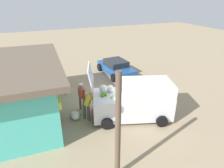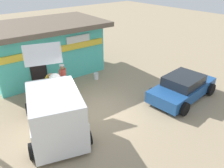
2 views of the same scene
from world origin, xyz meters
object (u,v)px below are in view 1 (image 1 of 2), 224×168
object	(u,v)px
delivery_van	(135,100)
customer_bending	(88,103)
parked_sedan	(116,67)
unloaded_banana_pile	(75,115)
storefront_bar	(17,91)
vendor_standing	(82,95)
paint_bucket	(67,91)

from	to	relation	value
delivery_van	customer_bending	size ratio (longest dim) A/B	3.00
delivery_van	parked_sedan	xyz separation A→B (m)	(6.37, -1.67, -0.45)
delivery_van	unloaded_banana_pile	xyz separation A→B (m)	(1.06, 3.12, -0.85)
customer_bending	unloaded_banana_pile	xyz separation A→B (m)	(0.24, 0.69, -0.76)
storefront_bar	customer_bending	size ratio (longest dim) A/B	4.79
storefront_bar	parked_sedan	size ratio (longest dim) A/B	1.84
vendor_standing	storefront_bar	bearing A→B (deg)	80.61
parked_sedan	unloaded_banana_pile	size ratio (longest dim) A/B	5.43
delivery_van	unloaded_banana_pile	distance (m)	3.40
vendor_standing	paint_bucket	xyz separation A→B (m)	(2.41, 0.44, -0.78)
unloaded_banana_pile	vendor_standing	bearing A→B (deg)	-40.30
delivery_van	paint_bucket	xyz separation A→B (m)	(4.17, 2.97, -0.83)
delivery_van	paint_bucket	world-z (taller)	delivery_van
delivery_van	parked_sedan	world-z (taller)	delivery_van
parked_sedan	customer_bending	world-z (taller)	customer_bending
parked_sedan	paint_bucket	xyz separation A→B (m)	(-2.20, 4.63, -0.38)
vendor_standing	paint_bucket	world-z (taller)	vendor_standing
paint_bucket	vendor_standing	bearing A→B (deg)	-169.62
parked_sedan	customer_bending	bearing A→B (deg)	143.57
storefront_bar	delivery_van	size ratio (longest dim) A/B	1.60
delivery_van	vendor_standing	xyz separation A→B (m)	(1.76, 2.53, -0.04)
unloaded_banana_pile	delivery_van	bearing A→B (deg)	-108.82
storefront_bar	customer_bending	distance (m)	3.77
storefront_bar	paint_bucket	distance (m)	3.71
storefront_bar	parked_sedan	bearing A→B (deg)	-61.49
storefront_bar	unloaded_banana_pile	world-z (taller)	storefront_bar
parked_sedan	unloaded_banana_pile	bearing A→B (deg)	137.99
customer_bending	unloaded_banana_pile	world-z (taller)	customer_bending
storefront_bar	vendor_standing	world-z (taller)	storefront_bar
storefront_bar	parked_sedan	xyz separation A→B (m)	(4.07, -7.49, -1.07)
parked_sedan	unloaded_banana_pile	world-z (taller)	parked_sedan
parked_sedan	unloaded_banana_pile	xyz separation A→B (m)	(-5.31, 4.78, -0.40)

